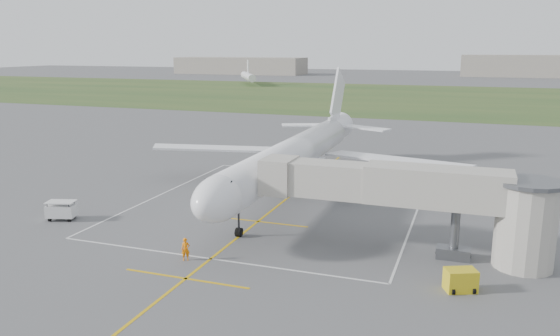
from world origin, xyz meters
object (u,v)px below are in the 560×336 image
(gpu_unit, at_px, (461,280))
(ramp_worker_wing, at_px, (210,184))
(jet_bridge, at_px, (427,198))
(ramp_worker_nose, at_px, (186,249))
(baggage_cart, at_px, (61,210))
(airliner, at_px, (293,156))

(gpu_unit, height_order, ramp_worker_wing, ramp_worker_wing)
(jet_bridge, bearing_deg, gpu_unit, -63.37)
(gpu_unit, xyz_separation_m, ramp_worker_nose, (-20.40, -1.46, 0.15))
(jet_bridge, bearing_deg, baggage_cart, -176.06)
(airliner, relative_size, ramp_worker_wing, 30.02)
(jet_bridge, height_order, ramp_worker_nose, jet_bridge)
(baggage_cart, xyz_separation_m, ramp_worker_nose, (16.37, -5.08, -0.03))
(gpu_unit, xyz_separation_m, baggage_cart, (-36.77, 3.62, 0.18))
(gpu_unit, bearing_deg, jet_bridge, 92.81)
(ramp_worker_nose, height_order, ramp_worker_wing, ramp_worker_nose)
(airliner, xyz_separation_m, jet_bridge, (15.72, -14.25, 0.35))
(jet_bridge, relative_size, ramp_worker_wing, 15.03)
(jet_bridge, bearing_deg, ramp_worker_nose, -156.95)
(ramp_worker_nose, bearing_deg, baggage_cart, 136.63)
(jet_bridge, relative_size, ramp_worker_nose, 12.90)
(baggage_cart, distance_m, ramp_worker_wing, 16.92)
(airliner, xyz_separation_m, gpu_unit, (18.70, -20.20, -3.63))
(airliner, bearing_deg, baggage_cart, -137.45)
(baggage_cart, height_order, ramp_worker_wing, baggage_cart)
(airliner, bearing_deg, jet_bridge, -42.19)
(airliner, distance_m, gpu_unit, 27.77)
(airliner, xyz_separation_m, baggage_cart, (-18.06, -16.58, -3.45))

